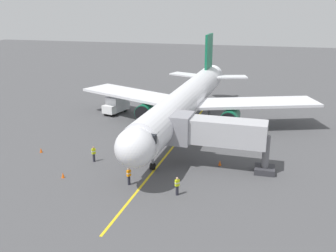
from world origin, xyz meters
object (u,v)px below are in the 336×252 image
Objects in this scene: safety_cone_nose_left at (259,169)px; safety_cone_wing_port at (63,175)px; ground_crew_marshaller at (129,176)px; safety_cone_nose_right at (41,150)px; ground_crew_wing_walker at (94,154)px; safety_cone_wing_starboard at (220,163)px; airplane at (186,101)px; jet_bridge at (210,132)px; box_truck_near_nose at (116,105)px; ground_crew_loader at (177,186)px.

safety_cone_wing_port is at bearing 18.64° from safety_cone_nose_left.
ground_crew_marshaller reaches higher than safety_cone_nose_right.
safety_cone_nose_left is 24.21m from safety_cone_nose_right.
safety_cone_nose_right is at bearing -7.65° from ground_crew_wing_walker.
safety_cone_nose_right is 20.24m from safety_cone_wing_starboard.
airplane reaches higher than safety_cone_nose_right.
safety_cone_wing_port is (8.38, 17.85, -3.73)m from airplane.
airplane is 13.09m from safety_cone_wing_starboard.
jet_bridge is (-4.96, 11.47, -0.24)m from airplane.
safety_cone_wing_starboard is at bearing -154.61° from safety_cone_wing_port.
ground_crew_wing_walker is 3.11× the size of safety_cone_wing_port.
safety_cone_nose_right is at bearing 83.07° from box_truck_near_nose.
jet_bridge is 2.31× the size of box_truck_near_nose.
ground_crew_wing_walker is 7.07m from safety_cone_nose_right.
ground_crew_wing_walker is 11.62m from ground_crew_loader.
safety_cone_nose_left is at bearing 142.48° from box_truck_near_nose.
airplane is 23.57× the size of ground_crew_marshaller.
ground_crew_loader is at bearing 153.31° from ground_crew_wing_walker.
safety_cone_nose_left is (-5.07, 0.17, -3.49)m from jet_bridge.
jet_bridge is 6.16m from safety_cone_nose_left.
ground_crew_marshaller is 6.78m from safety_cone_wing_port.
airplane reaches higher than jet_bridge.
airplane is 3.52× the size of jet_bridge.
ground_crew_loader is (-3.20, 18.55, -3.12)m from airplane.
ground_crew_wing_walker and ground_crew_loader have the same top height.
safety_cone_nose_left is 1.00× the size of safety_cone_wing_port.
airplane is at bearing -49.23° from safety_cone_nose_left.
jet_bridge is 20.82× the size of safety_cone_wing_starboard.
ground_crew_loader is 28.29m from box_truck_near_nose.
jet_bridge is 6.70× the size of ground_crew_marshaller.
airplane is 73.27× the size of safety_cone_wing_starboard.
ground_crew_marshaller is (1.63, 17.68, -3.12)m from airplane.
ground_crew_wing_walker is (5.55, -4.34, 0.00)m from ground_crew_marshaller.
safety_cone_nose_left is (-17.22, -1.69, -0.61)m from ground_crew_wing_walker.
airplane reaches higher than ground_crew_marshaller.
safety_cone_nose_right is 1.00× the size of safety_cone_wing_starboard.
ground_crew_loader is at bearing 176.52° from safety_cone_wing_port.
airplane is 18.02m from ground_crew_marshaller.
safety_cone_nose_right is at bearing -22.84° from ground_crew_marshaller.
ground_crew_wing_walker is 1.00× the size of ground_crew_loader.
safety_cone_nose_right is (24.20, 0.76, 0.00)m from safety_cone_nose_left.
safety_cone_nose_left is at bearing 130.77° from airplane.
ground_crew_loader is 3.11× the size of safety_cone_wing_starboard.
box_truck_near_nose is 23.45m from safety_cone_wing_port.
airplane reaches higher than safety_cone_wing_port.
ground_crew_marshaller is at bearing -10.30° from ground_crew_loader.
ground_crew_wing_walker is at bearing -104.85° from safety_cone_wing_port.
safety_cone_wing_starboard is (-14.41, -6.84, 0.00)m from safety_cone_wing_port.
safety_cone_wing_port is at bearing 64.85° from airplane.
ground_crew_loader is at bearing 160.48° from safety_cone_nose_right.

